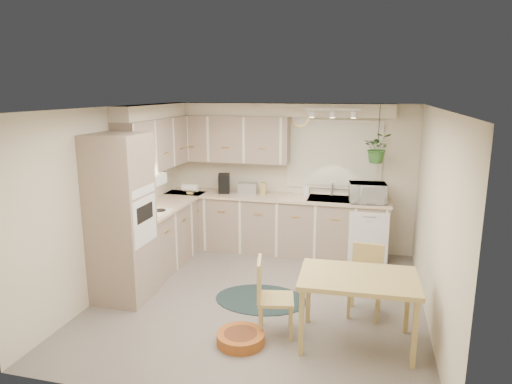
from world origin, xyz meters
TOP-DOWN VIEW (x-y plane):
  - floor at (0.00, 0.00)m, footprint 4.20×4.20m
  - ceiling at (0.00, 0.00)m, footprint 4.20×4.20m
  - wall_back at (0.00, 2.10)m, footprint 4.00×0.04m
  - wall_front at (0.00, -2.10)m, footprint 4.00×0.04m
  - wall_left at (-2.00, 0.00)m, footprint 0.04×4.20m
  - wall_right at (2.00, 0.00)m, footprint 0.04×4.20m
  - base_cab_left at (-1.70, 0.88)m, footprint 0.60×1.85m
  - base_cab_back at (-0.20, 1.80)m, footprint 3.60×0.60m
  - counter_left at (-1.69, 0.88)m, footprint 0.64×1.89m
  - counter_back at (-0.20, 1.79)m, footprint 3.64×0.64m
  - oven_stack at (-1.68, -0.38)m, footprint 0.65×0.65m
  - wall_oven_face at (-1.35, -0.38)m, footprint 0.02×0.56m
  - upper_cab_left at (-1.82, 1.00)m, footprint 0.35×2.00m
  - upper_cab_back at (-1.00, 1.93)m, footprint 2.00×0.35m
  - soffit_left at (-1.85, 1.00)m, footprint 0.30×2.00m
  - soffit_back at (-0.20, 1.95)m, footprint 3.60×0.30m
  - cooktop at (-1.68, 0.30)m, footprint 0.52×0.58m
  - range_hood at (-1.70, 0.30)m, footprint 0.40×0.60m
  - window_blinds at (0.70, 2.07)m, footprint 1.40×0.02m
  - window_frame at (0.70, 2.08)m, footprint 1.50×0.02m
  - sink at (0.70, 1.80)m, footprint 0.70×0.48m
  - dishwasher_front at (1.30, 1.49)m, footprint 0.58×0.02m
  - track_light_bar at (0.70, 1.55)m, footprint 0.80×0.04m
  - wall_clock at (0.15, 2.07)m, footprint 0.30×0.03m
  - dining_table at (1.22, -0.74)m, footprint 1.22×0.84m
  - chair_left at (0.36, -0.75)m, footprint 0.47×0.47m
  - chair_back at (1.29, -0.08)m, footprint 0.42×0.42m
  - braided_rug at (0.02, -0.00)m, footprint 1.21×0.92m
  - pet_bed at (0.05, -1.05)m, footprint 0.66×0.66m
  - microwave at (1.25, 1.70)m, footprint 0.58×0.37m
  - soap_bottle at (0.30, 1.95)m, footprint 0.10×0.21m
  - hanging_plant at (1.37, 1.70)m, footprint 0.44×0.48m
  - coffee_maker at (-1.05, 1.80)m, footprint 0.23×0.26m
  - toaster at (-0.65, 1.82)m, footprint 0.32×0.21m
  - knife_block at (-0.40, 1.85)m, footprint 0.09×0.09m

SIDE VIEW (x-z plane):
  - floor at x=0.00m, z-range 0.00..0.00m
  - braided_rug at x=0.02m, z-range 0.00..0.01m
  - pet_bed at x=0.05m, z-range 0.00..0.12m
  - dining_table at x=1.22m, z-range 0.00..0.75m
  - chair_back at x=1.29m, z-range 0.00..0.83m
  - chair_left at x=0.36m, z-range 0.00..0.85m
  - dishwasher_front at x=1.30m, z-range 0.01..0.84m
  - base_cab_left at x=-1.70m, z-range 0.00..0.90m
  - base_cab_back at x=-0.20m, z-range 0.00..0.90m
  - sink at x=0.70m, z-range 0.85..0.95m
  - counter_left at x=-1.69m, z-range 0.90..0.94m
  - counter_back at x=-0.20m, z-range 0.90..0.94m
  - cooktop at x=-1.68m, z-range 0.93..0.95m
  - soap_bottle at x=0.30m, z-range 0.94..1.04m
  - toaster at x=-0.65m, z-range 0.94..1.12m
  - knife_block at x=-0.40m, z-range 0.94..1.13m
  - oven_stack at x=-1.68m, z-range 0.00..2.10m
  - wall_oven_face at x=-1.35m, z-range 0.76..1.34m
  - coffee_maker at x=-1.05m, z-range 0.94..1.26m
  - microwave at x=1.25m, z-range 0.94..1.31m
  - wall_back at x=0.00m, z-range 0.00..2.40m
  - wall_front at x=0.00m, z-range 0.00..2.40m
  - wall_left at x=-2.00m, z-range 0.00..2.40m
  - wall_right at x=2.00m, z-range 0.00..2.40m
  - range_hood at x=-1.70m, z-range 1.33..1.47m
  - window_blinds at x=0.70m, z-range 1.10..2.10m
  - window_frame at x=0.70m, z-range 1.05..2.15m
  - hanging_plant at x=1.37m, z-range 1.55..1.90m
  - upper_cab_left at x=-1.82m, z-range 1.45..2.20m
  - upper_cab_back at x=-1.00m, z-range 1.45..2.20m
  - wall_clock at x=0.15m, z-range 2.03..2.33m
  - soffit_left at x=-1.85m, z-range 2.20..2.40m
  - soffit_back at x=-0.20m, z-range 2.20..2.40m
  - track_light_bar at x=0.70m, z-range 2.31..2.35m
  - ceiling at x=0.00m, z-range 2.40..2.40m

